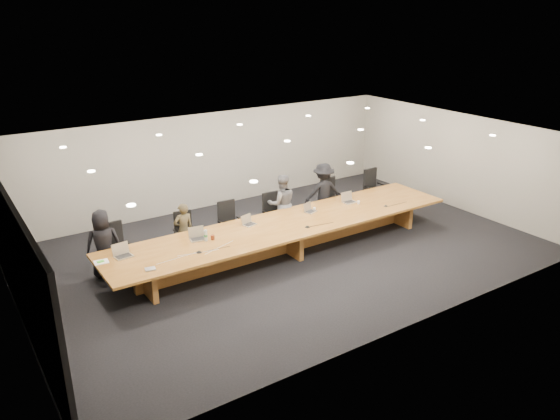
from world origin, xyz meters
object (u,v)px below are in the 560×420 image
object	(u,v)px
laptop_d	(311,208)
conference_table	(287,232)
person_c	(282,204)
paper_cup_near	(314,209)
person_a	(103,244)
mic_right	(386,206)
chair_left	(185,233)
laptop_c	(249,220)
paper_cup_far	(359,202)
person_b	(184,230)
laptop_e	(350,198)
av_box	(150,269)
chair_far_left	(117,249)
chair_mid_left	(231,223)
water_bottle	(206,236)
chair_mid_right	(274,213)
laptop_b	(198,234)
laptop_a	(123,251)
chair_far_right	(375,188)
mic_center	(307,227)
amber_mug	(213,237)
person_d	(323,192)
chair_right	(331,197)
mic_left	(199,252)

from	to	relation	value
laptop_d	conference_table	bearing A→B (deg)	179.44
person_c	paper_cup_near	distance (m)	0.94
person_a	mic_right	distance (m)	7.07
chair_left	laptop_c	bearing A→B (deg)	-26.38
person_a	person_c	bearing A→B (deg)	-171.23
conference_table	paper_cup_far	distance (m)	2.36
person_b	laptop_d	bearing A→B (deg)	166.07
laptop_d	laptop_e	size ratio (longest dim) A/B	0.85
chair_left	av_box	xyz separation A→B (m)	(-1.58, -1.89, 0.25)
chair_far_left	chair_mid_left	world-z (taller)	chair_far_left
chair_left	water_bottle	size ratio (longest dim) A/B	4.14
chair_mid_right	laptop_d	xyz separation A→B (m)	(0.53, -0.89, 0.32)
conference_table	chair_far_left	distance (m)	3.95
person_b	laptop_b	distance (m)	0.90
person_b	water_bottle	size ratio (longest dim) A/B	5.40
laptop_e	water_bottle	xyz separation A→B (m)	(-4.30, -0.18, -0.01)
laptop_b	laptop_e	bearing A→B (deg)	9.89
person_b	laptop_e	size ratio (longest dim) A/B	3.81
person_a	laptop_a	size ratio (longest dim) A/B	4.28
chair_far_right	person_a	distance (m)	8.04
conference_table	paper_cup_far	xyz separation A→B (m)	(2.35, 0.10, 0.27)
conference_table	mic_center	size ratio (longest dim) A/B	69.35
person_b	amber_mug	xyz separation A→B (m)	(0.24, -1.05, 0.13)
chair_left	paper_cup_far	size ratio (longest dim) A/B	12.10
chair_mid_left	person_c	distance (m)	1.53
chair_far_left	mic_right	world-z (taller)	chair_far_left
chair_left	person_d	distance (m)	4.10
chair_mid_left	laptop_c	world-z (taller)	chair_mid_left
chair_far_left	chair_right	size ratio (longest dim) A/B	1.04
water_bottle	person_b	bearing A→B (deg)	94.86
av_box	mic_left	distance (m)	1.18
laptop_c	chair_right	bearing A→B (deg)	1.69
chair_far_left	chair_far_right	distance (m)	7.76
chair_right	laptop_e	xyz separation A→B (m)	(-0.21, -1.02, 0.32)
mic_right	paper_cup_near	bearing A→B (deg)	156.73
conference_table	person_b	xyz separation A→B (m)	(-2.17, 1.16, 0.15)
laptop_c	paper_cup_far	xyz separation A→B (m)	(3.15, -0.31, -0.08)
amber_mug	mic_center	bearing A→B (deg)	-14.79
person_b	mic_right	distance (m)	5.25
chair_right	laptop_c	xyz separation A→B (m)	(-3.23, -0.92, 0.31)
chair_left	chair_mid_left	size ratio (longest dim) A/B	0.92
chair_mid_left	laptop_e	bearing A→B (deg)	-14.07
water_bottle	paper_cup_near	bearing A→B (deg)	3.48
mic_right	amber_mug	bearing A→B (deg)	173.48
person_a	chair_right	bearing A→B (deg)	-169.46
chair_left	mic_center	distance (m)	2.96
conference_table	laptop_d	bearing A→B (deg)	18.24
chair_left	av_box	distance (m)	2.48
laptop_c	mic_center	distance (m)	1.39
chair_mid_left	paper_cup_near	distance (m)	2.16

